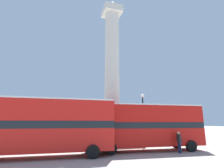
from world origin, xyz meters
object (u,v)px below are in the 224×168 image
object	(u,v)px
bus_b	(146,125)
equestrian_statue	(1,130)
bus_a	(41,125)
pedestrian_near_lamp	(179,141)
monument_column	(112,95)
street_lamp	(143,117)

from	to	relation	value
bus_b	equestrian_statue	bearing A→B (deg)	149.44
bus_a	equestrian_statue	bearing A→B (deg)	119.04
bus_b	pedestrian_near_lamp	distance (m)	3.13
equestrian_statue	monument_column	bearing A→B (deg)	-56.94
bus_b	street_lamp	size ratio (longest dim) A/B	1.84
bus_a	pedestrian_near_lamp	size ratio (longest dim) A/B	6.16
monument_column	bus_a	bearing A→B (deg)	-144.37
street_lamp	pedestrian_near_lamp	world-z (taller)	street_lamp
street_lamp	bus_b	bearing A→B (deg)	-113.35
monument_column	pedestrian_near_lamp	bearing A→B (deg)	-59.19
street_lamp	bus_a	bearing A→B (deg)	-161.17
monument_column	street_lamp	distance (m)	4.52
equestrian_statue	street_lamp	distance (m)	17.96
bus_b	street_lamp	world-z (taller)	street_lamp
equestrian_statue	street_lamp	size ratio (longest dim) A/B	1.03
street_lamp	pedestrian_near_lamp	bearing A→B (deg)	-81.59
bus_a	street_lamp	size ratio (longest dim) A/B	1.89
bus_b	equestrian_statue	distance (m)	18.32
pedestrian_near_lamp	bus_b	bearing A→B (deg)	-124.58
bus_a	street_lamp	bearing A→B (deg)	21.75
bus_a	bus_b	distance (m)	9.38
monument_column	equestrian_statue	world-z (taller)	monument_column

